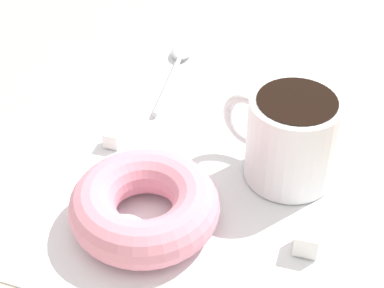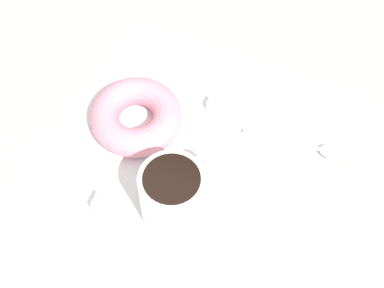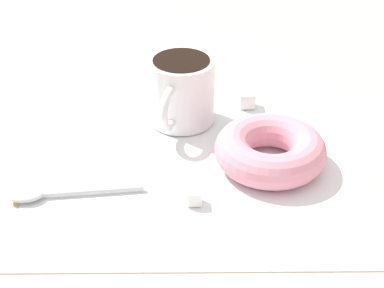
# 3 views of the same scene
# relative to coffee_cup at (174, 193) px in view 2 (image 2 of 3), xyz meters

# --- Properties ---
(ground_plane) EXTENTS (1.20, 1.20, 0.02)m
(ground_plane) POSITION_rel_coffee_cup_xyz_m (0.02, -0.10, -0.05)
(ground_plane) COLOR beige
(napkin) EXTENTS (0.37, 0.37, 0.00)m
(napkin) POSITION_rel_coffee_cup_xyz_m (0.01, -0.09, -0.04)
(napkin) COLOR white
(napkin) RESTS_ON ground_plane
(coffee_cup) EXTENTS (0.08, 0.11, 0.08)m
(coffee_cup) POSITION_rel_coffee_cup_xyz_m (0.00, 0.00, 0.00)
(coffee_cup) COLOR white
(coffee_cup) RESTS_ON napkin
(donut) EXTENTS (0.12, 0.12, 0.04)m
(donut) POSITION_rel_coffee_cup_xyz_m (0.09, -0.10, -0.02)
(donut) COLOR pink
(donut) RESTS_ON napkin
(spoon) EXTENTS (0.14, 0.03, 0.01)m
(spoon) POSITION_rel_coffee_cup_xyz_m (-0.14, -0.15, -0.04)
(spoon) COLOR silver
(spoon) RESTS_ON napkin
(sugar_cube) EXTENTS (0.01, 0.01, 0.01)m
(sugar_cube) POSITION_rel_coffee_cup_xyz_m (0.01, -0.16, -0.03)
(sugar_cube) COLOR white
(sugar_cube) RESTS_ON napkin
(sugar_cube_extra) EXTENTS (0.02, 0.02, 0.02)m
(sugar_cube_extra) POSITION_rel_coffee_cup_xyz_m (0.08, 0.03, -0.03)
(sugar_cube_extra) COLOR white
(sugar_cube_extra) RESTS_ON napkin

